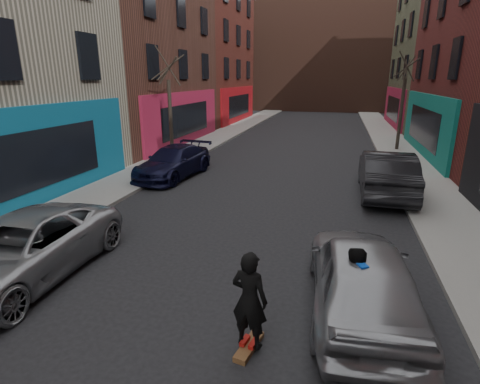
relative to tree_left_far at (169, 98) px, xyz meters
The scene contains 12 objects.
sidewalk_left 12.45m from the tree_left_far, 90.24° to the left, with size 2.50×84.00×0.13m, color gray.
sidewalk_right 17.61m from the tree_left_far, 43.95° to the left, with size 2.50×84.00×0.13m, color gray.
building_far 38.67m from the tree_left_far, 80.73° to the left, with size 40.00×10.00×14.00m, color #47281E.
tree_left_far is the anchor object (origin of this frame).
tree_right_far 13.78m from the tree_left_far, 25.82° to the left, with size 2.00×2.00×6.80m, color black, non-canonical shape.
parked_left_far 13.13m from the tree_left_far, 80.59° to the right, with size 2.37×5.14×1.43m, color gray.
parked_left_end 4.59m from the tree_left_far, 64.59° to the right, with size 1.96×4.82×1.40m, color black.
parked_right_far 15.56m from the tree_left_far, 52.22° to the right, with size 1.87×4.65×1.58m, color gray.
parked_right_end 11.63m from the tree_left_far, 19.70° to the right, with size 1.82×5.23×1.72m, color black.
skateboard 15.99m from the tree_left_far, 60.98° to the right, with size 0.22×0.80×0.10m, color brown.
skateboarder 15.82m from the tree_left_far, 60.98° to the right, with size 0.62×0.41×1.70m, color black.
pedestrian 15.96m from the tree_left_far, 54.27° to the right, with size 1.00×0.93×1.65m.
Camera 1 is at (2.56, -0.80, 4.38)m, focal length 28.00 mm.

